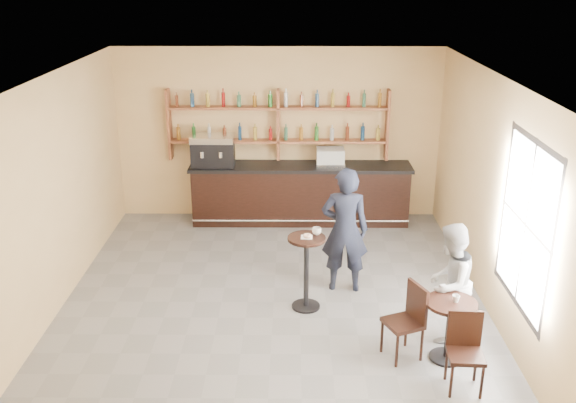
{
  "coord_description": "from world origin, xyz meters",
  "views": [
    {
      "loc": [
        0.27,
        -8.14,
        4.53
      ],
      "look_at": [
        0.2,
        0.8,
        1.25
      ],
      "focal_mm": 40.0,
      "sensor_mm": 36.0,
      "label": 1
    }
  ],
  "objects_px": {
    "man_main": "(345,230)",
    "cafe_table": "(449,331)",
    "pedestal_table": "(306,273)",
    "pastry_case": "(330,157)",
    "espresso_machine": "(213,150)",
    "chair_south": "(466,354)",
    "bar_counter": "(300,193)",
    "chair_west": "(403,322)",
    "patron_second": "(449,283)"
  },
  "relations": [
    {
      "from": "pedestal_table",
      "to": "chair_south",
      "type": "bearing_deg",
      "value": -46.63
    },
    {
      "from": "bar_counter",
      "to": "cafe_table",
      "type": "distance_m",
      "value": 4.87
    },
    {
      "from": "pastry_case",
      "to": "chair_west",
      "type": "xyz_separation_m",
      "value": [
        0.66,
        -4.49,
        -0.78
      ]
    },
    {
      "from": "pedestal_table",
      "to": "man_main",
      "type": "xyz_separation_m",
      "value": [
        0.57,
        0.57,
        0.41
      ]
    },
    {
      "from": "espresso_machine",
      "to": "man_main",
      "type": "distance_m",
      "value": 3.53
    },
    {
      "from": "cafe_table",
      "to": "bar_counter",
      "type": "bearing_deg",
      "value": 111.07
    },
    {
      "from": "pastry_case",
      "to": "chair_south",
      "type": "xyz_separation_m",
      "value": [
        1.26,
        -5.14,
        -0.8
      ]
    },
    {
      "from": "pastry_case",
      "to": "bar_counter",
      "type": "bearing_deg",
      "value": -179.66
    },
    {
      "from": "espresso_machine",
      "to": "pastry_case",
      "type": "relative_size",
      "value": 1.5
    },
    {
      "from": "chair_west",
      "to": "bar_counter",
      "type": "bearing_deg",
      "value": 171.77
    },
    {
      "from": "bar_counter",
      "to": "patron_second",
      "type": "bearing_deg",
      "value": -65.62
    },
    {
      "from": "bar_counter",
      "to": "pedestal_table",
      "type": "bearing_deg",
      "value": -89.19
    },
    {
      "from": "bar_counter",
      "to": "cafe_table",
      "type": "height_order",
      "value": "bar_counter"
    },
    {
      "from": "pastry_case",
      "to": "chair_west",
      "type": "bearing_deg",
      "value": -81.35
    },
    {
      "from": "bar_counter",
      "to": "pastry_case",
      "type": "xyz_separation_m",
      "value": [
        0.54,
        0.0,
        0.71
      ]
    },
    {
      "from": "espresso_machine",
      "to": "chair_south",
      "type": "distance_m",
      "value": 6.23
    },
    {
      "from": "cafe_table",
      "to": "chair_west",
      "type": "xyz_separation_m",
      "value": [
        -0.55,
        0.05,
        0.08
      ]
    },
    {
      "from": "chair_west",
      "to": "cafe_table",
      "type": "bearing_deg",
      "value": 61.63
    },
    {
      "from": "cafe_table",
      "to": "chair_west",
      "type": "distance_m",
      "value": 0.56
    },
    {
      "from": "bar_counter",
      "to": "cafe_table",
      "type": "bearing_deg",
      "value": -68.93
    },
    {
      "from": "pedestal_table",
      "to": "patron_second",
      "type": "bearing_deg",
      "value": -23.11
    },
    {
      "from": "pastry_case",
      "to": "pedestal_table",
      "type": "distance_m",
      "value": 3.4
    },
    {
      "from": "espresso_machine",
      "to": "patron_second",
      "type": "relative_size",
      "value": 0.5
    },
    {
      "from": "pastry_case",
      "to": "chair_west",
      "type": "height_order",
      "value": "pastry_case"
    },
    {
      "from": "pedestal_table",
      "to": "bar_counter",
      "type": "bearing_deg",
      "value": 90.81
    },
    {
      "from": "espresso_machine",
      "to": "pastry_case",
      "type": "distance_m",
      "value": 2.15
    },
    {
      "from": "bar_counter",
      "to": "man_main",
      "type": "bearing_deg",
      "value": -77.27
    },
    {
      "from": "pedestal_table",
      "to": "cafe_table",
      "type": "relative_size",
      "value": 1.37
    },
    {
      "from": "man_main",
      "to": "pedestal_table",
      "type": "bearing_deg",
      "value": 49.41
    },
    {
      "from": "man_main",
      "to": "bar_counter",
      "type": "bearing_deg",
      "value": -73.28
    },
    {
      "from": "bar_counter",
      "to": "pastry_case",
      "type": "bearing_deg",
      "value": 0.0
    },
    {
      "from": "bar_counter",
      "to": "chair_west",
      "type": "relative_size",
      "value": 4.29
    },
    {
      "from": "man_main",
      "to": "chair_south",
      "type": "bearing_deg",
      "value": 120.02
    },
    {
      "from": "bar_counter",
      "to": "espresso_machine",
      "type": "relative_size",
      "value": 5.23
    },
    {
      "from": "bar_counter",
      "to": "chair_south",
      "type": "distance_m",
      "value": 5.44
    },
    {
      "from": "man_main",
      "to": "cafe_table",
      "type": "xyz_separation_m",
      "value": [
        1.14,
        -1.83,
        -0.55
      ]
    },
    {
      "from": "cafe_table",
      "to": "man_main",
      "type": "bearing_deg",
      "value": 121.86
    },
    {
      "from": "bar_counter",
      "to": "chair_south",
      "type": "height_order",
      "value": "bar_counter"
    },
    {
      "from": "chair_south",
      "to": "bar_counter",
      "type": "bearing_deg",
      "value": 112.57
    },
    {
      "from": "pedestal_table",
      "to": "patron_second",
      "type": "relative_size",
      "value": 0.68
    },
    {
      "from": "pastry_case",
      "to": "chair_west",
      "type": "distance_m",
      "value": 4.6
    },
    {
      "from": "espresso_machine",
      "to": "pastry_case",
      "type": "xyz_separation_m",
      "value": [
        2.15,
        0.0,
        -0.12
      ]
    },
    {
      "from": "bar_counter",
      "to": "man_main",
      "type": "height_order",
      "value": "man_main"
    },
    {
      "from": "man_main",
      "to": "chair_south",
      "type": "height_order",
      "value": "man_main"
    },
    {
      "from": "chair_west",
      "to": "patron_second",
      "type": "bearing_deg",
      "value": 101.68
    },
    {
      "from": "pedestal_table",
      "to": "pastry_case",
      "type": "bearing_deg",
      "value": 81.41
    },
    {
      "from": "espresso_machine",
      "to": "chair_south",
      "type": "height_order",
      "value": "espresso_machine"
    },
    {
      "from": "espresso_machine",
      "to": "pedestal_table",
      "type": "height_order",
      "value": "espresso_machine"
    },
    {
      "from": "pedestal_table",
      "to": "chair_south",
      "type": "height_order",
      "value": "pedestal_table"
    },
    {
      "from": "espresso_machine",
      "to": "pastry_case",
      "type": "height_order",
      "value": "espresso_machine"
    }
  ]
}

